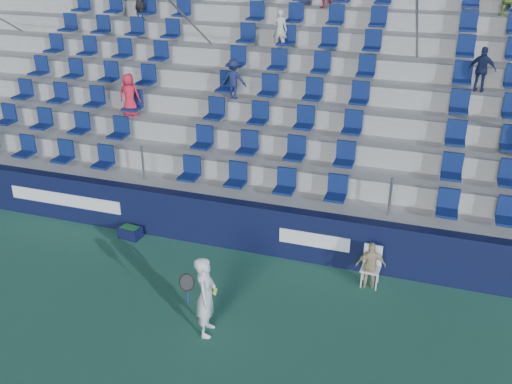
% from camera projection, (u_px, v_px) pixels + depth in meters
% --- Properties ---
extents(ground, '(70.00, 70.00, 0.00)m').
position_uv_depth(ground, '(200.00, 332.00, 10.80)').
color(ground, '#2B654C').
rests_on(ground, ground).
extents(sponsor_wall, '(24.00, 0.32, 1.20)m').
position_uv_depth(sponsor_wall, '(253.00, 227.00, 13.24)').
color(sponsor_wall, black).
rests_on(sponsor_wall, ground).
extents(grandstand, '(24.00, 8.17, 6.63)m').
position_uv_depth(grandstand, '(307.00, 103.00, 16.95)').
color(grandstand, '#A6A6A1').
rests_on(grandstand, ground).
extents(tennis_player, '(0.69, 0.67, 1.63)m').
position_uv_depth(tennis_player, '(206.00, 296.00, 10.45)').
color(tennis_player, white).
rests_on(tennis_player, ground).
extents(line_judge_chair, '(0.41, 0.42, 0.89)m').
position_uv_depth(line_judge_chair, '(372.00, 263.00, 12.05)').
color(line_judge_chair, white).
rests_on(line_judge_chair, ground).
extents(line_judge, '(0.66, 0.39, 1.06)m').
position_uv_depth(line_judge, '(371.00, 265.00, 11.92)').
color(line_judge, tan).
rests_on(line_judge, ground).
extents(ball_bin, '(0.56, 0.41, 0.30)m').
position_uv_depth(ball_bin, '(130.00, 232.00, 13.95)').
color(ball_bin, '#0E1233').
rests_on(ball_bin, ground).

